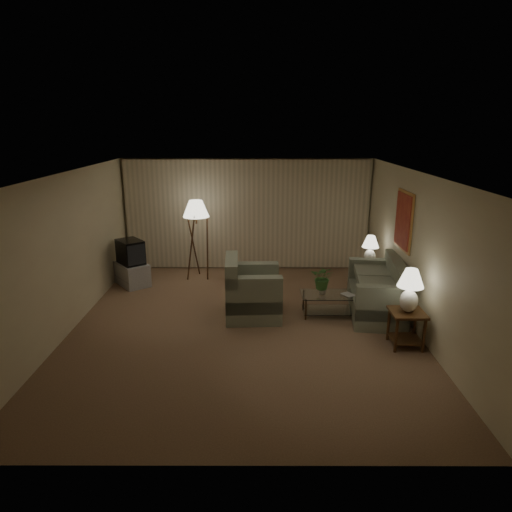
{
  "coord_description": "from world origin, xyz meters",
  "views": [
    {
      "loc": [
        0.25,
        -7.51,
        3.48
      ],
      "look_at": [
        0.23,
        0.6,
        1.12
      ],
      "focal_mm": 32.0,
      "sensor_mm": 36.0,
      "label": 1
    }
  ],
  "objects_px": {
    "ottoman": "(241,276)",
    "vase": "(322,291)",
    "table_lamp_near": "(410,287)",
    "table_lamp_far": "(370,247)",
    "tv_cabinet": "(132,274)",
    "side_table_near": "(407,322)",
    "floor_lamp": "(197,238)",
    "crt_tv": "(130,252)",
    "armchair": "(253,293)",
    "sofa": "(376,293)",
    "coffee_table": "(330,301)",
    "side_table_far": "(368,273)"
  },
  "relations": [
    {
      "from": "ottoman",
      "to": "side_table_near",
      "type": "bearing_deg",
      "value": -46.67
    },
    {
      "from": "tv_cabinet",
      "to": "table_lamp_far",
      "type": "bearing_deg",
      "value": 47.64
    },
    {
      "from": "table_lamp_near",
      "to": "table_lamp_far",
      "type": "xyz_separation_m",
      "value": [
        0.0,
        2.6,
        -0.06
      ]
    },
    {
      "from": "table_lamp_near",
      "to": "table_lamp_far",
      "type": "relative_size",
      "value": 1.16
    },
    {
      "from": "ottoman",
      "to": "vase",
      "type": "xyz_separation_m",
      "value": [
        1.58,
        -1.68,
        0.29
      ]
    },
    {
      "from": "side_table_near",
      "to": "side_table_far",
      "type": "distance_m",
      "value": 2.6
    },
    {
      "from": "side_table_near",
      "to": "floor_lamp",
      "type": "relative_size",
      "value": 0.33
    },
    {
      "from": "tv_cabinet",
      "to": "vase",
      "type": "relative_size",
      "value": 7.24
    },
    {
      "from": "side_table_far",
      "to": "table_lamp_far",
      "type": "bearing_deg",
      "value": -90.0
    },
    {
      "from": "armchair",
      "to": "crt_tv",
      "type": "xyz_separation_m",
      "value": [
        -2.72,
        1.72,
        0.32
      ]
    },
    {
      "from": "coffee_table",
      "to": "floor_lamp",
      "type": "bearing_deg",
      "value": 141.89
    },
    {
      "from": "sofa",
      "to": "table_lamp_near",
      "type": "bearing_deg",
      "value": 13.21
    },
    {
      "from": "table_lamp_far",
      "to": "tv_cabinet",
      "type": "distance_m",
      "value": 5.26
    },
    {
      "from": "crt_tv",
      "to": "vase",
      "type": "distance_m",
      "value": 4.37
    },
    {
      "from": "coffee_table",
      "to": "ottoman",
      "type": "xyz_separation_m",
      "value": [
        -1.73,
        1.68,
        -0.08
      ]
    },
    {
      "from": "table_lamp_near",
      "to": "tv_cabinet",
      "type": "height_order",
      "value": "table_lamp_near"
    },
    {
      "from": "table_lamp_near",
      "to": "tv_cabinet",
      "type": "xyz_separation_m",
      "value": [
        -5.2,
        2.94,
        -0.77
      ]
    },
    {
      "from": "armchair",
      "to": "vase",
      "type": "height_order",
      "value": "armchair"
    },
    {
      "from": "side_table_far",
      "to": "crt_tv",
      "type": "distance_m",
      "value": 5.22
    },
    {
      "from": "armchair",
      "to": "ottoman",
      "type": "xyz_separation_m",
      "value": [
        -0.29,
        1.71,
        -0.25
      ]
    },
    {
      "from": "side_table_near",
      "to": "ottoman",
      "type": "relative_size",
      "value": 1.03
    },
    {
      "from": "side_table_far",
      "to": "coffee_table",
      "type": "distance_m",
      "value": 1.7
    },
    {
      "from": "floor_lamp",
      "to": "vase",
      "type": "height_order",
      "value": "floor_lamp"
    },
    {
      "from": "side_table_near",
      "to": "ottoman",
      "type": "bearing_deg",
      "value": 133.33
    },
    {
      "from": "coffee_table",
      "to": "ottoman",
      "type": "bearing_deg",
      "value": 135.85
    },
    {
      "from": "table_lamp_near",
      "to": "coffee_table",
      "type": "bearing_deg",
      "value": 129.57
    },
    {
      "from": "sofa",
      "to": "coffee_table",
      "type": "bearing_deg",
      "value": -76.67
    },
    {
      "from": "side_table_near",
      "to": "vase",
      "type": "relative_size",
      "value": 4.44
    },
    {
      "from": "table_lamp_far",
      "to": "vase",
      "type": "distance_m",
      "value": 1.86
    },
    {
      "from": "side_table_far",
      "to": "ottoman",
      "type": "relative_size",
      "value": 1.03
    },
    {
      "from": "side_table_near",
      "to": "table_lamp_near",
      "type": "bearing_deg",
      "value": 159.44
    },
    {
      "from": "sofa",
      "to": "crt_tv",
      "type": "xyz_separation_m",
      "value": [
        -5.05,
        1.59,
        0.36
      ]
    },
    {
      "from": "table_lamp_far",
      "to": "crt_tv",
      "type": "bearing_deg",
      "value": 176.29
    },
    {
      "from": "floor_lamp",
      "to": "ottoman",
      "type": "bearing_deg",
      "value": -25.12
    },
    {
      "from": "armchair",
      "to": "table_lamp_near",
      "type": "height_order",
      "value": "table_lamp_near"
    },
    {
      "from": "side_table_far",
      "to": "vase",
      "type": "height_order",
      "value": "side_table_far"
    },
    {
      "from": "table_lamp_far",
      "to": "crt_tv",
      "type": "height_order",
      "value": "table_lamp_far"
    },
    {
      "from": "ottoman",
      "to": "vase",
      "type": "distance_m",
      "value": 2.32
    },
    {
      "from": "sofa",
      "to": "table_lamp_near",
      "type": "height_order",
      "value": "table_lamp_near"
    },
    {
      "from": "sofa",
      "to": "floor_lamp",
      "type": "relative_size",
      "value": 1.13
    },
    {
      "from": "sofa",
      "to": "side_table_near",
      "type": "height_order",
      "value": "sofa"
    },
    {
      "from": "table_lamp_far",
      "to": "vase",
      "type": "height_order",
      "value": "table_lamp_far"
    },
    {
      "from": "ottoman",
      "to": "table_lamp_near",
      "type": "bearing_deg",
      "value": -46.67
    },
    {
      "from": "tv_cabinet",
      "to": "side_table_far",
      "type": "bearing_deg",
      "value": 47.64
    },
    {
      "from": "ottoman",
      "to": "vase",
      "type": "height_order",
      "value": "vase"
    },
    {
      "from": "sofa",
      "to": "table_lamp_near",
      "type": "distance_m",
      "value": 1.49
    },
    {
      "from": "tv_cabinet",
      "to": "floor_lamp",
      "type": "xyz_separation_m",
      "value": [
        1.42,
        0.47,
        0.71
      ]
    },
    {
      "from": "coffee_table",
      "to": "vase",
      "type": "distance_m",
      "value": 0.25
    },
    {
      "from": "table_lamp_far",
      "to": "vase",
      "type": "relative_size",
      "value": 4.54
    },
    {
      "from": "table_lamp_far",
      "to": "coffee_table",
      "type": "bearing_deg",
      "value": -127.43
    }
  ]
}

